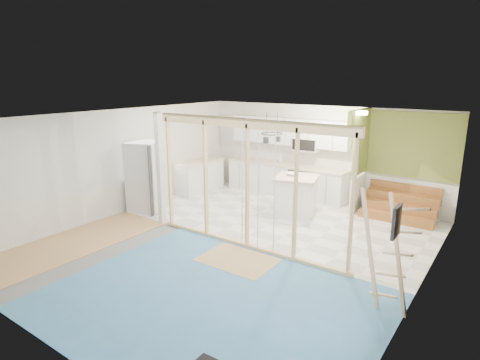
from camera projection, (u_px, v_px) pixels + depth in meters
The scene contains 16 objects.
room at pixel (235, 183), 7.93m from camera, with size 7.01×8.01×2.61m.
floor_overlays at pixel (240, 243), 8.26m from camera, with size 7.00×8.00×0.03m.
stud_frame at pixel (225, 167), 8.00m from camera, with size 4.66×0.14×2.60m.
base_cabinets at pixel (258, 179), 11.70m from camera, with size 4.45×2.24×0.93m.
upper_cabinets at pixel (290, 133), 11.29m from camera, with size 3.60×0.41×0.85m.
green_partition at pixel (391, 178), 9.77m from camera, with size 2.25×1.51×2.60m.
pot_rack at pixel (271, 136), 9.42m from camera, with size 0.52×0.52×0.72m.
sheathing_panel at pixel (383, 268), 4.40m from camera, with size 0.02×4.00×2.60m, color tan.
electrical_panel at pixel (397, 222), 4.82m from camera, with size 0.04×0.30×0.40m, color #393A3E.
ceiling_light at pixel (360, 113), 9.21m from camera, with size 0.32×0.32×0.08m, color #FFEABF.
fridge at pixel (146, 177), 10.13m from camera, with size 1.02×0.98×1.79m.
island at pixel (296, 196), 9.92m from camera, with size 1.22×1.22×0.98m.
bowl at pixel (293, 174), 9.91m from camera, with size 0.28×0.28×0.07m, color white.
soap_bottle_a at pixel (281, 157), 11.56m from camera, with size 0.13×0.13×0.33m, color #B4B7C9.
soap_bottle_b at pixel (297, 163), 11.17m from camera, with size 0.08×0.08×0.18m, color silver.
ladder at pixel (387, 253), 5.69m from camera, with size 0.96×0.11×1.79m.
Camera 1 is at (4.52, -6.20, 3.33)m, focal length 30.00 mm.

